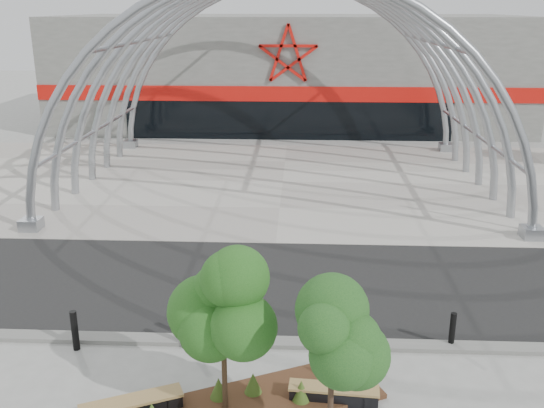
{
  "coord_description": "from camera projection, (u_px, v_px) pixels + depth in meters",
  "views": [
    {
      "loc": [
        0.89,
        -14.6,
        8.73
      ],
      "look_at": [
        0.0,
        4.0,
        2.6
      ],
      "focal_mm": 40.0,
      "sensor_mm": 36.0,
      "label": 1
    }
  ],
  "objects": [
    {
      "name": "bollard_0",
      "position": [
        75.0,
        330.0,
        15.97
      ],
      "size": [
        0.18,
        0.18,
        1.13
      ],
      "primitive_type": "cylinder",
      "color": "black",
      "rests_on": "ground"
    },
    {
      "name": "ground",
      "position": [
        265.0,
        339.0,
        16.62
      ],
      "size": [
        140.0,
        140.0,
        0.0
      ],
      "primitive_type": "plane",
      "color": "gray",
      "rests_on": "ground"
    },
    {
      "name": "forecourt",
      "position": [
        283.0,
        182.0,
        31.32
      ],
      "size": [
        60.0,
        17.0,
        0.04
      ],
      "primitive_type": "cube",
      "color": "#A19A92",
      "rests_on": "ground"
    },
    {
      "name": "bollard_4",
      "position": [
        452.0,
        330.0,
        16.12
      ],
      "size": [
        0.16,
        0.16,
        0.99
      ],
      "primitive_type": "cylinder",
      "color": "black",
      "rests_on": "ground"
    },
    {
      "name": "arena_building",
      "position": [
        290.0,
        69.0,
        47.11
      ],
      "size": [
        34.0,
        15.24,
        8.0
      ],
      "color": "slate",
      "rests_on": "ground"
    },
    {
      "name": "street_tree_1",
      "position": [
        332.0,
        349.0,
        11.63
      ],
      "size": [
        1.44,
        1.44,
        3.41
      ],
      "color": "black",
      "rests_on": "ground"
    },
    {
      "name": "planting_bed",
      "position": [
        250.0,
        400.0,
        13.81
      ],
      "size": [
        6.17,
        4.17,
        0.63
      ],
      "color": "#3F2519",
      "rests_on": "ground"
    },
    {
      "name": "street_tree_0",
      "position": [
        222.0,
        304.0,
        12.84
      ],
      "size": [
        1.65,
        1.65,
        3.76
      ],
      "color": "#302213",
      "rests_on": "ground"
    },
    {
      "name": "kerb",
      "position": [
        264.0,
        342.0,
        16.37
      ],
      "size": [
        60.0,
        0.5,
        0.12
      ],
      "primitive_type": "cube",
      "color": "slate",
      "rests_on": "ground"
    },
    {
      "name": "bench_1",
      "position": [
        334.0,
        395.0,
        13.9
      ],
      "size": [
        2.1,
        0.62,
        0.43
      ],
      "color": "black",
      "rests_on": "ground"
    },
    {
      "name": "road",
      "position": [
        271.0,
        283.0,
        19.94
      ],
      "size": [
        140.0,
        7.0,
        0.02
      ],
      "primitive_type": "cube",
      "color": "black",
      "rests_on": "ground"
    },
    {
      "name": "bollard_1",
      "position": [
        190.0,
        330.0,
        15.97
      ],
      "size": [
        0.18,
        0.18,
        1.14
      ],
      "primitive_type": "cylinder",
      "color": "black",
      "rests_on": "ground"
    },
    {
      "name": "vault_canopy",
      "position": [
        283.0,
        182.0,
        31.33
      ],
      "size": [
        20.8,
        15.8,
        20.36
      ],
      "color": "#95999F",
      "rests_on": "ground"
    },
    {
      "name": "bollard_3",
      "position": [
        374.0,
        348.0,
        15.23
      ],
      "size": [
        0.16,
        0.16,
        1.03
      ],
      "primitive_type": "cylinder",
      "color": "black",
      "rests_on": "ground"
    },
    {
      "name": "bollard_2",
      "position": [
        200.0,
        324.0,
        16.3
      ],
      "size": [
        0.18,
        0.18,
        1.13
      ],
      "primitive_type": "cylinder",
      "color": "black",
      "rests_on": "ground"
    }
  ]
}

